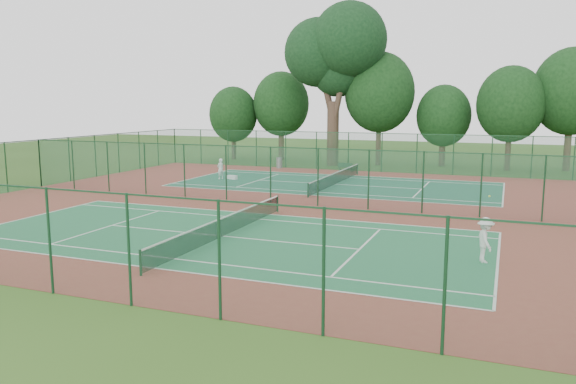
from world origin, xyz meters
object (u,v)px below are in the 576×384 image
(player_near, at_px, (485,240))
(kit_bag, at_px, (232,177))
(big_tree, at_px, (336,51))
(trash_bin, at_px, (279,163))
(bench, at_px, (345,167))
(player_far, at_px, (220,169))

(player_near, distance_m, kit_bag, 26.85)
(kit_bag, height_order, big_tree, big_tree)
(trash_bin, bearing_deg, kit_bag, -93.43)
(player_near, distance_m, bench, 29.14)
(kit_bag, bearing_deg, player_far, -151.85)
(kit_bag, bearing_deg, bench, 62.47)
(trash_bin, height_order, bench, trash_bin)
(player_near, distance_m, trash_bin, 33.00)
(player_far, height_order, bench, player_far)
(trash_bin, xyz_separation_m, bench, (6.62, -0.47, -0.09))
(trash_bin, bearing_deg, player_near, -53.73)
(big_tree, bearing_deg, player_far, -112.63)
(player_far, relative_size, kit_bag, 1.95)
(kit_bag, xyz_separation_m, big_tree, (4.63, 13.11, 10.88))
(bench, bearing_deg, big_tree, 109.95)
(player_near, height_order, bench, player_near)
(bench, xyz_separation_m, kit_bag, (-7.14, -8.28, -0.26))
(kit_bag, distance_m, big_tree, 17.65)
(player_near, bearing_deg, bench, 8.11)
(kit_bag, bearing_deg, trash_bin, 99.81)
(trash_bin, distance_m, kit_bag, 8.78)
(big_tree, bearing_deg, bench, -62.51)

